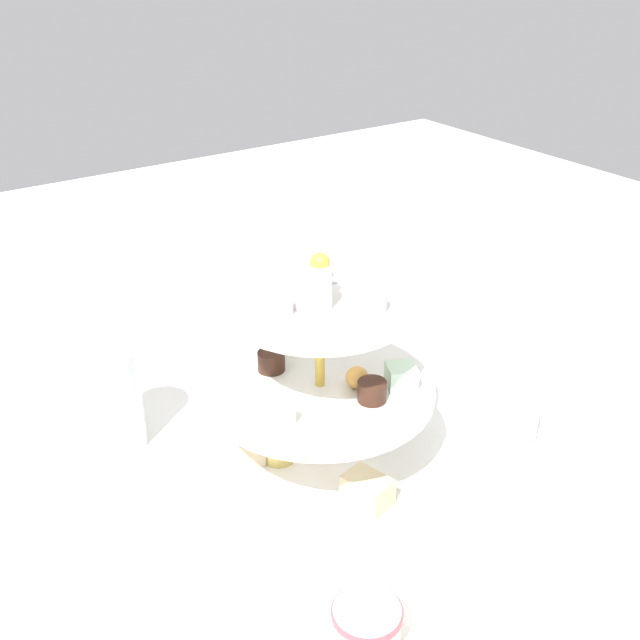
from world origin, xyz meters
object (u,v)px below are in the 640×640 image
object	(u,v)px
teacup_with_saucer	(366,632)
butter_knife_right	(116,634)
water_glass_tall_right	(112,400)
tiered_serving_stand	(320,405)
water_glass_short_left	(492,562)
water_glass_mid_back	(511,418)
butter_knife_left	(321,340)

from	to	relation	value
teacup_with_saucer	butter_knife_right	size ratio (longest dim) A/B	0.53
water_glass_tall_right	butter_knife_right	world-z (taller)	water_glass_tall_right
tiered_serving_stand	teacup_with_saucer	bearing A→B (deg)	64.38
water_glass_short_left	water_glass_tall_right	bearing A→B (deg)	-64.62
teacup_with_saucer	butter_knife_right	bearing A→B (deg)	-39.20
water_glass_tall_right	teacup_with_saucer	world-z (taller)	water_glass_tall_right
water_glass_mid_back	tiered_serving_stand	bearing A→B (deg)	-27.30
water_glass_tall_right	butter_knife_right	xyz separation A→B (m)	(0.10, 0.26, -0.06)
water_glass_tall_right	teacup_with_saucer	distance (m)	0.40
water_glass_tall_right	water_glass_mid_back	distance (m)	0.45
water_glass_short_left	teacup_with_saucer	bearing A→B (deg)	-5.17
teacup_with_saucer	water_glass_short_left	bearing A→B (deg)	174.83
water_glass_mid_back	butter_knife_right	bearing A→B (deg)	-0.92
tiered_serving_stand	teacup_with_saucer	xyz separation A→B (m)	(0.11, 0.23, -0.06)
water_glass_short_left	water_glass_mid_back	size ratio (longest dim) A/B	0.84
teacup_with_saucer	butter_knife_right	distance (m)	0.22
teacup_with_saucer	water_glass_mid_back	size ratio (longest dim) A/B	0.97
water_glass_mid_back	butter_knife_left	bearing A→B (deg)	-85.53
tiered_serving_stand	butter_knife_right	bearing A→B (deg)	18.47
water_glass_tall_right	water_glass_mid_back	xyz separation A→B (m)	(-0.36, 0.27, -0.01)
water_glass_tall_right	water_glass_short_left	size ratio (longest dim) A/B	1.56
teacup_with_saucer	water_glass_mid_back	xyz separation A→B (m)	(-0.30, -0.13, 0.02)
butter_knife_left	water_glass_mid_back	size ratio (longest dim) A/B	1.82
water_glass_tall_right	butter_knife_left	distance (m)	0.35
tiered_serving_stand	water_glass_short_left	world-z (taller)	tiered_serving_stand
tiered_serving_stand	water_glass_mid_back	distance (m)	0.22
water_glass_tall_right	tiered_serving_stand	bearing A→B (deg)	135.34
tiered_serving_stand	butter_knife_left	xyz separation A→B (m)	(-0.17, -0.24, -0.08)
water_glass_short_left	teacup_with_saucer	distance (m)	0.13
tiered_serving_stand	teacup_with_saucer	size ratio (longest dim) A/B	3.30
butter_knife_left	butter_knife_right	xyz separation A→B (m)	(0.44, 0.33, 0.00)
water_glass_tall_right	butter_knife_left	size ratio (longest dim) A/B	0.71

